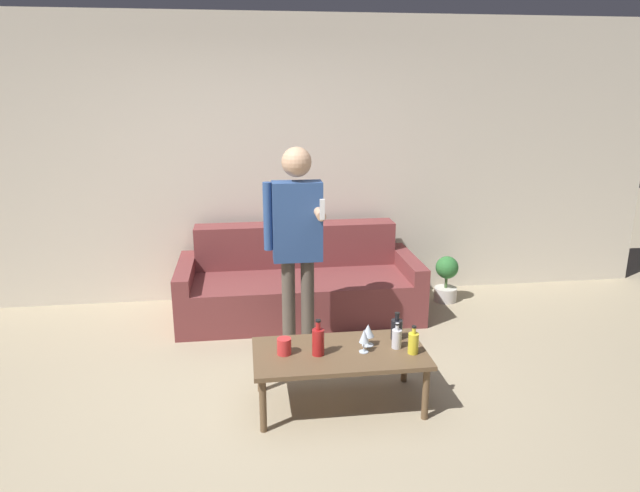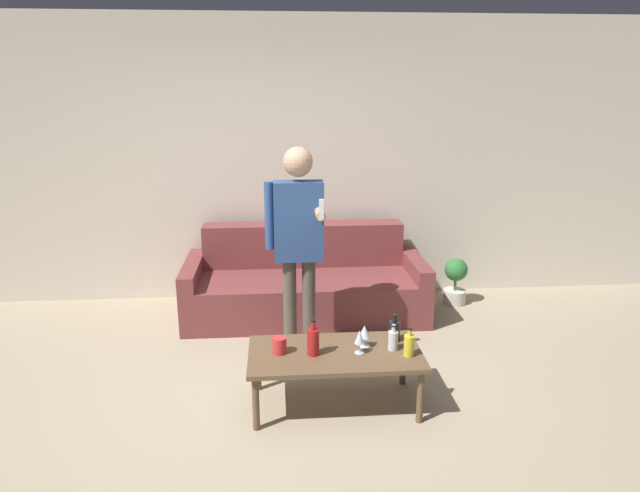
{
  "view_description": "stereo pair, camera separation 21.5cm",
  "coord_description": "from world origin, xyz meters",
  "px_view_note": "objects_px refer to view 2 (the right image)",
  "views": [
    {
      "loc": [
        -0.15,
        -3.18,
        2.07
      ],
      "look_at": [
        0.38,
        0.72,
        0.95
      ],
      "focal_mm": 32.0,
      "sensor_mm": 36.0,
      "label": 1
    },
    {
      "loc": [
        0.06,
        -3.2,
        2.07
      ],
      "look_at": [
        0.38,
        0.72,
        0.95
      ],
      "focal_mm": 32.0,
      "sensor_mm": 36.0,
      "label": 2
    }
  ],
  "objects_px": {
    "couch": "(305,284)",
    "bottle_orange": "(409,345)",
    "coffee_table": "(335,357)",
    "person_standing_front": "(298,235)"
  },
  "relations": [
    {
      "from": "couch",
      "to": "bottle_orange",
      "type": "xyz_separation_m",
      "value": [
        0.58,
        -1.72,
        0.18
      ]
    },
    {
      "from": "coffee_table",
      "to": "bottle_orange",
      "type": "xyz_separation_m",
      "value": [
        0.47,
        -0.09,
        0.11
      ]
    },
    {
      "from": "couch",
      "to": "coffee_table",
      "type": "height_order",
      "value": "couch"
    },
    {
      "from": "coffee_table",
      "to": "person_standing_front",
      "type": "xyz_separation_m",
      "value": [
        -0.2,
        0.74,
        0.64
      ]
    },
    {
      "from": "coffee_table",
      "to": "person_standing_front",
      "type": "bearing_deg",
      "value": 105.37
    },
    {
      "from": "couch",
      "to": "coffee_table",
      "type": "bearing_deg",
      "value": -86.19
    },
    {
      "from": "couch",
      "to": "bottle_orange",
      "type": "relative_size",
      "value": 11.4
    },
    {
      "from": "couch",
      "to": "coffee_table",
      "type": "relative_size",
      "value": 1.93
    },
    {
      "from": "couch",
      "to": "person_standing_front",
      "type": "distance_m",
      "value": 1.14
    },
    {
      "from": "coffee_table",
      "to": "couch",
      "type": "bearing_deg",
      "value": 93.81
    }
  ]
}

